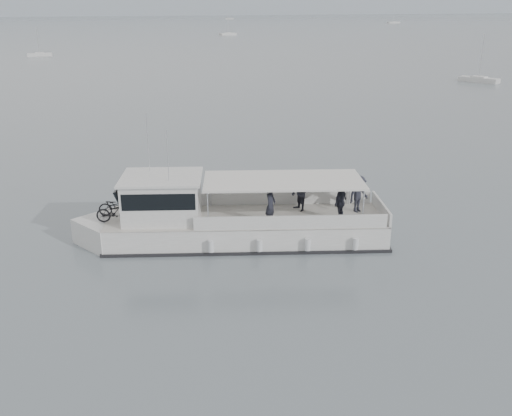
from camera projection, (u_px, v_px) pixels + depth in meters
name	position (u px, v px, depth m)	size (l,w,h in m)	color
ground	(343.00, 230.00, 29.01)	(1400.00, 1400.00, 0.00)	slate
tour_boat	(219.00, 221.00, 27.40)	(14.91, 7.61, 6.32)	silver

